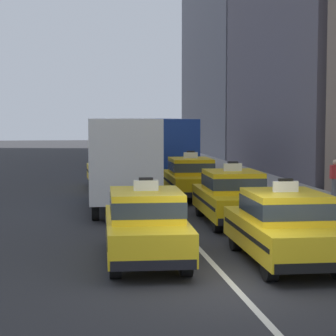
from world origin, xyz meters
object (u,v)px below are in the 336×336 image
at_px(taxi_left_nearest, 146,224).
at_px(taxi_right_nearest, 284,226).
at_px(taxi_right_third, 190,177).
at_px(taxi_left_third, 109,169).
at_px(pedestrian_mid_block, 335,179).
at_px(box_truck_left_second, 121,160).
at_px(taxi_right_second, 232,196).
at_px(bus_right_fourth, 160,144).

bearing_deg(taxi_left_nearest, taxi_right_nearest, -12.12).
bearing_deg(taxi_left_nearest, taxi_right_third, 74.95).
bearing_deg(taxi_left_nearest, taxi_left_third, 90.39).
bearing_deg(taxi_left_third, taxi_right_third, -54.81).
xyz_separation_m(taxi_right_third, pedestrian_mid_block, (5.27, -2.20, 0.05)).
xyz_separation_m(taxi_left_third, taxi_right_third, (3.11, -4.40, 0.00)).
bearing_deg(taxi_left_nearest, box_truck_left_second, 90.01).
xyz_separation_m(taxi_right_second, pedestrian_mid_block, (5.05, 4.05, 0.05)).
relative_size(taxi_right_second, pedestrian_mid_block, 2.99).
bearing_deg(taxi_right_nearest, pedestrian_mid_block, 61.62).
relative_size(box_truck_left_second, taxi_right_third, 1.52).
height_order(taxi_left_nearest, box_truck_left_second, box_truck_left_second).
distance_m(taxi_left_nearest, bus_right_fourth, 21.19).
bearing_deg(taxi_right_second, bus_right_fourth, 90.77).
bearing_deg(taxi_right_nearest, bus_right_fourth, 90.17).
height_order(box_truck_left_second, taxi_right_third, box_truck_left_second).
bearing_deg(box_truck_left_second, pedestrian_mid_block, 3.31).
distance_m(taxi_left_third, taxi_right_second, 11.16).
bearing_deg(taxi_left_third, taxi_right_second, -72.67).
height_order(taxi_right_third, pedestrian_mid_block, taxi_right_third).
xyz_separation_m(taxi_right_nearest, pedestrian_mid_block, (5.20, 9.62, 0.05)).
distance_m(box_truck_left_second, taxi_right_second, 4.90).
height_order(taxi_right_nearest, taxi_right_second, same).
bearing_deg(pedestrian_mid_block, bus_right_fourth, 113.69).
bearing_deg(taxi_left_third, bus_right_fourth, 60.04).
xyz_separation_m(taxi_right_second, taxi_right_third, (-0.22, 6.25, 0.00)).
height_order(box_truck_left_second, pedestrian_mid_block, box_truck_left_second).
bearing_deg(taxi_right_second, taxi_right_nearest, -91.54).
xyz_separation_m(taxi_right_nearest, bus_right_fourth, (-0.07, 21.62, 0.94)).
relative_size(box_truck_left_second, taxi_right_nearest, 1.52).
distance_m(taxi_left_third, pedestrian_mid_block, 10.66).
xyz_separation_m(taxi_right_second, bus_right_fourth, (-0.22, 16.05, 0.94)).
height_order(taxi_left_third, taxi_right_second, same).
height_order(taxi_left_nearest, taxi_left_third, same).
distance_m(taxi_left_nearest, pedestrian_mid_block, 12.19).
bearing_deg(taxi_right_second, box_truck_left_second, 132.02).
height_order(taxi_right_second, taxi_right_third, same).
bearing_deg(pedestrian_mid_block, taxi_right_third, 157.35).
distance_m(taxi_right_nearest, taxi_right_third, 11.82).
bearing_deg(taxi_left_third, taxi_right_nearest, -78.93).
bearing_deg(taxi_right_second, pedestrian_mid_block, 38.76).
relative_size(taxi_right_nearest, bus_right_fourth, 0.41).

